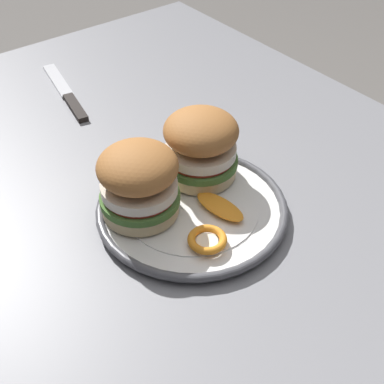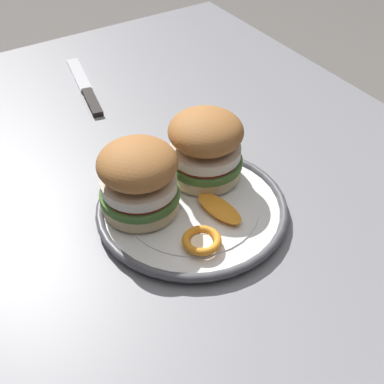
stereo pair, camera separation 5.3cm
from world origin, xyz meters
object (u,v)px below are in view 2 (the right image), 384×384
at_px(dinner_plate, 192,209).
at_px(sandwich_half_left, 138,178).
at_px(dining_table, 226,279).
at_px(sandwich_half_right, 205,145).
at_px(table_knife, 86,90).

distance_m(dinner_plate, sandwich_half_left, 0.09).
relative_size(dining_table, sandwich_half_right, 12.19).
bearing_deg(sandwich_half_right, dining_table, -15.35).
xyz_separation_m(dining_table, dinner_plate, (-0.05, -0.02, 0.11)).
bearing_deg(sandwich_half_left, dining_table, 44.97).
height_order(dining_table, sandwich_half_left, sandwich_half_left).
bearing_deg(dining_table, table_knife, -178.44).
xyz_separation_m(sandwich_half_left, table_knife, (-0.35, 0.07, -0.07)).
bearing_deg(sandwich_half_left, sandwich_half_right, 97.00).
relative_size(sandwich_half_left, sandwich_half_right, 1.05).
xyz_separation_m(sandwich_half_left, sandwich_half_right, (-0.01, 0.11, 0.00)).
bearing_deg(dining_table, sandwich_half_right, 164.65).
bearing_deg(table_knife, dinner_plate, -1.83).
bearing_deg(sandwich_half_right, sandwich_half_left, -83.00).
bearing_deg(dinner_plate, dining_table, 24.61).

